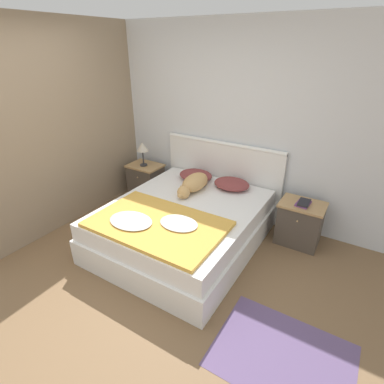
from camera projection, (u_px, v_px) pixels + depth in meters
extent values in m
plane|color=brown|center=(119.00, 291.00, 3.02)|extent=(16.00, 16.00, 0.00)
cube|color=silver|center=(219.00, 123.00, 4.08)|extent=(9.00, 0.06, 2.55)
cube|color=gray|center=(78.00, 125.00, 3.98)|extent=(0.06, 3.10, 2.55)
cube|color=white|center=(184.00, 232.00, 3.69)|extent=(1.68, 1.99, 0.31)
cube|color=white|center=(183.00, 214.00, 3.58)|extent=(1.62, 1.93, 0.21)
cube|color=white|center=(222.00, 178.00, 4.31)|extent=(1.76, 0.04, 1.02)
cylinder|color=white|center=(223.00, 144.00, 4.09)|extent=(1.76, 0.06, 0.06)
cube|color=#4C4238|center=(146.00, 182.00, 4.78)|extent=(0.49, 0.37, 0.52)
cube|color=tan|center=(145.00, 166.00, 4.66)|extent=(0.52, 0.39, 0.03)
sphere|color=tan|center=(138.00, 178.00, 4.57)|extent=(0.02, 0.02, 0.02)
cube|color=#4C4238|center=(299.00, 224.00, 3.66)|extent=(0.49, 0.37, 0.52)
cube|color=tan|center=(303.00, 205.00, 3.54)|extent=(0.52, 0.39, 0.03)
sphere|color=tan|center=(297.00, 221.00, 3.45)|extent=(0.02, 0.02, 0.02)
ellipsoid|color=brown|center=(196.00, 175.00, 4.21)|extent=(0.48, 0.39, 0.12)
ellipsoid|color=brown|center=(232.00, 184.00, 3.95)|extent=(0.48, 0.39, 0.12)
cube|color=gold|center=(157.00, 224.00, 3.14)|extent=(1.40, 0.90, 0.04)
ellipsoid|color=silver|center=(131.00, 221.00, 3.14)|extent=(0.49, 0.36, 0.04)
ellipsoid|color=silver|center=(179.00, 223.00, 3.10)|extent=(0.42, 0.32, 0.03)
ellipsoid|color=tan|center=(195.00, 182.00, 3.88)|extent=(0.26, 0.48, 0.21)
sphere|color=tan|center=(184.00, 192.00, 3.68)|extent=(0.16, 0.16, 0.16)
ellipsoid|color=tan|center=(181.00, 195.00, 3.63)|extent=(0.07, 0.09, 0.06)
cone|color=tan|center=(181.00, 187.00, 3.68)|extent=(0.05, 0.05, 0.06)
cone|color=tan|center=(187.00, 188.00, 3.64)|extent=(0.05, 0.05, 0.06)
ellipsoid|color=tan|center=(205.00, 181.00, 4.04)|extent=(0.15, 0.22, 0.08)
cube|color=#703D7F|center=(303.00, 204.00, 3.51)|extent=(0.16, 0.23, 0.02)
cube|color=#232328|center=(304.00, 202.00, 3.50)|extent=(0.13, 0.21, 0.02)
cylinder|color=#2D2D33|center=(144.00, 165.00, 4.63)|extent=(0.11, 0.11, 0.02)
cylinder|color=#2D2D33|center=(143.00, 158.00, 4.58)|extent=(0.02, 0.02, 0.22)
cone|color=beige|center=(142.00, 147.00, 4.50)|extent=(0.18, 0.18, 0.13)
cube|color=#604C75|center=(282.00, 356.00, 2.39)|extent=(1.07, 0.83, 0.00)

